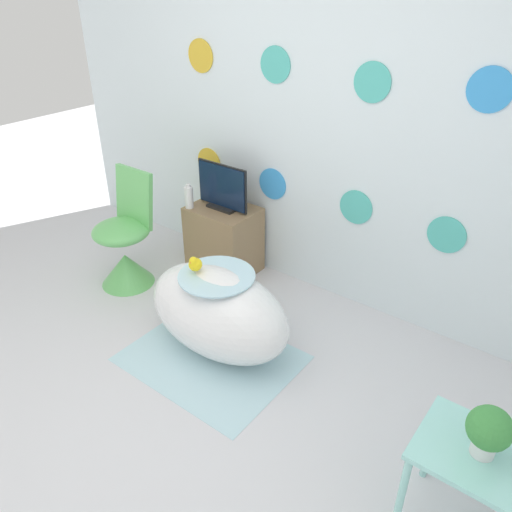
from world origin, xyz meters
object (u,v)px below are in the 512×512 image
(bathtub, at_px, (218,311))
(vase, at_px, (189,197))
(potted_plant_left, at_px, (489,430))
(chair, at_px, (125,250))
(tv, at_px, (222,189))

(bathtub, distance_m, vase, 1.06)
(vase, bearing_deg, potted_plant_left, -20.35)
(chair, bearing_deg, bathtub, -8.57)
(vase, relative_size, potted_plant_left, 0.84)
(vase, bearing_deg, chair, -118.69)
(potted_plant_left, bearing_deg, vase, 159.65)
(bathtub, height_order, tv, tv)
(chair, relative_size, vase, 4.61)
(bathtub, relative_size, potted_plant_left, 4.41)
(bathtub, xyz_separation_m, vase, (-0.80, 0.60, 0.33))
(bathtub, bearing_deg, tv, 128.54)
(bathtub, relative_size, vase, 5.23)
(vase, distance_m, potted_plant_left, 2.53)
(bathtub, height_order, vase, vase)
(bathtub, distance_m, potted_plant_left, 1.63)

